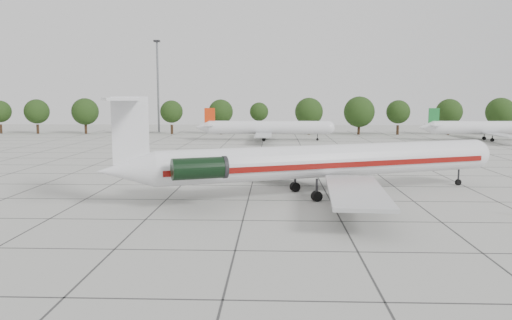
# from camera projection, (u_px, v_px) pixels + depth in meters

# --- Properties ---
(ground) EXTENTS (260.00, 260.00, 0.00)m
(ground) POSITION_uv_depth(u_px,v_px,m) (248.00, 200.00, 48.51)
(ground) COLOR #ACACA5
(ground) RESTS_ON ground
(apron_joints) EXTENTS (170.00, 170.00, 0.02)m
(apron_joints) POSITION_uv_depth(u_px,v_px,m) (254.00, 176.00, 63.38)
(apron_joints) COLOR #383838
(apron_joints) RESTS_ON ground
(main_airliner) EXTENTS (41.41, 31.35, 10.03)m
(main_airliner) POSITION_uv_depth(u_px,v_px,m) (311.00, 161.00, 50.22)
(main_airliner) COLOR silver
(main_airliner) RESTS_ON ground
(bg_airliner_c) EXTENTS (28.24, 27.20, 7.40)m
(bg_airliner_c) POSITION_uv_depth(u_px,v_px,m) (268.00, 128.00, 113.78)
(bg_airliner_c) COLOR silver
(bg_airliner_c) RESTS_ON ground
(bg_airliner_d) EXTENTS (28.24, 27.20, 7.40)m
(bg_airliner_d) POSITION_uv_depth(u_px,v_px,m) (492.00, 128.00, 113.16)
(bg_airliner_d) COLOR silver
(bg_airliner_d) RESTS_ON ground
(tree_line) EXTENTS (249.86, 8.44, 10.22)m
(tree_line) POSITION_uv_depth(u_px,v_px,m) (221.00, 112.00, 132.43)
(tree_line) COLOR #332114
(tree_line) RESTS_ON ground
(floodlight_mast) EXTENTS (1.60, 1.60, 25.45)m
(floodlight_mast) POSITION_uv_depth(u_px,v_px,m) (158.00, 81.00, 138.98)
(floodlight_mast) COLOR slate
(floodlight_mast) RESTS_ON ground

